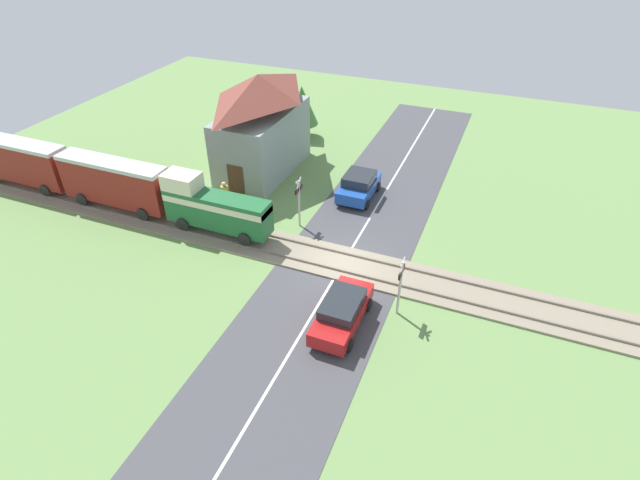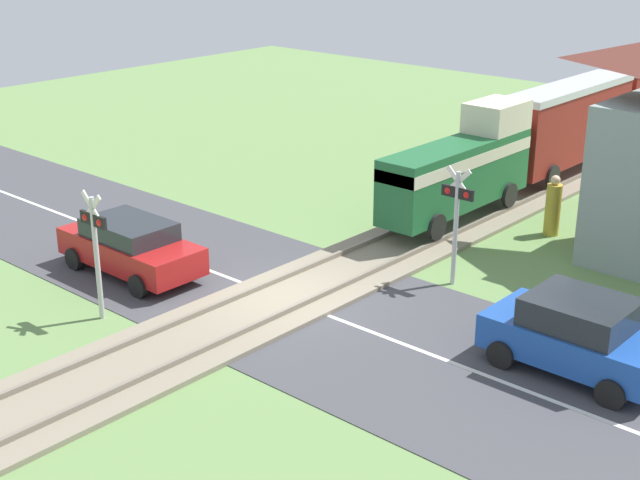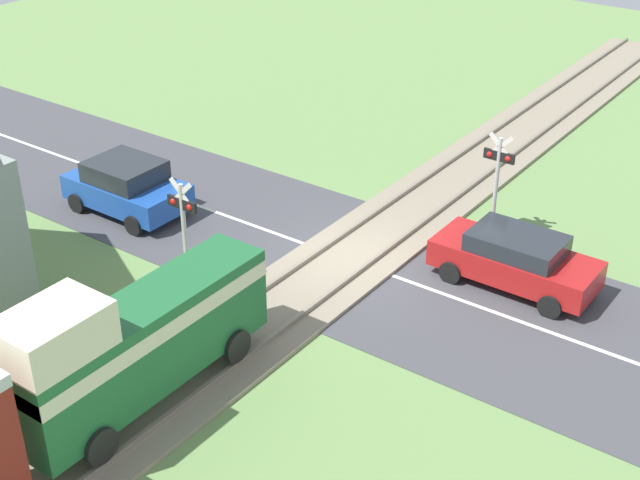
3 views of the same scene
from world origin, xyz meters
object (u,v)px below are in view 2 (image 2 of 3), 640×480
object	(u,v)px
crossing_signal_west_approach	(95,239)
crossing_signal_east_approach	(457,210)
pedestrian_by_station	(553,208)
car_near_crossing	(130,246)
car_far_side	(578,334)
train	(576,121)

from	to	relation	value
crossing_signal_west_approach	crossing_signal_east_approach	bearing A→B (deg)	55.08
crossing_signal_east_approach	pedestrian_by_station	distance (m)	5.07
car_near_crossing	pedestrian_by_station	size ratio (longest dim) A/B	2.33
crossing_signal_west_approach	car_far_side	bearing A→B (deg)	28.09
pedestrian_by_station	crossing_signal_west_approach	bearing A→B (deg)	-112.82
car_near_crossing	car_far_side	size ratio (longest dim) A/B	1.14
car_near_crossing	crossing_signal_east_approach	bearing A→B (deg)	37.09
train	car_far_side	size ratio (longest dim) A/B	5.72
car_near_crossing	train	bearing A→B (deg)	75.85
train	car_near_crossing	size ratio (longest dim) A/B	5.03
train	pedestrian_by_station	world-z (taller)	train
crossing_signal_west_approach	pedestrian_by_station	distance (m)	13.11
pedestrian_by_station	crossing_signal_east_approach	bearing A→B (deg)	-91.28
crossing_signal_west_approach	crossing_signal_east_approach	distance (m)	8.66
car_far_side	car_near_crossing	bearing A→B (deg)	-165.32
car_near_crossing	car_far_side	world-z (taller)	car_far_side
car_far_side	crossing_signal_east_approach	bearing A→B (deg)	154.33
crossing_signal_east_approach	car_near_crossing	bearing A→B (deg)	-142.91
crossing_signal_east_approach	crossing_signal_west_approach	bearing A→B (deg)	-124.92
train	pedestrian_by_station	xyz separation A→B (m)	(2.59, -6.42, -1.07)
train	pedestrian_by_station	distance (m)	7.00
crossing_signal_west_approach	pedestrian_by_station	size ratio (longest dim) A/B	1.71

